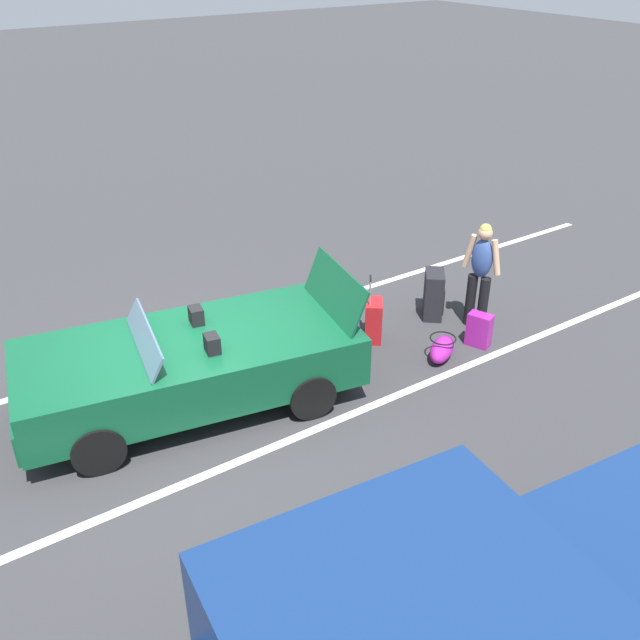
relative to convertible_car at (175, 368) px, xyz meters
name	(u,v)px	position (x,y,z in m)	size (l,w,h in m)	color
ground_plane	(195,403)	(-0.20, 0.04, -0.59)	(80.00, 80.00, 0.00)	#333335
lot_line_near	(153,355)	(-0.20, -1.36, -0.59)	(18.00, 0.12, 0.01)	silver
lot_line_mid	(243,460)	(-0.20, 1.34, -0.59)	(18.00, 0.12, 0.01)	silver
lot_line_far	(392,633)	(-0.20, 4.04, -0.59)	(18.00, 0.12, 0.01)	silver
convertible_car	(175,368)	(0.00, 0.00, 0.00)	(4.39, 2.47, 1.52)	#0F4C2D
suitcase_large_black	(434,295)	(-4.27, -0.03, -0.22)	(0.52, 0.55, 0.74)	black
suitcase_medium_bright	(373,320)	(-3.06, 0.02, -0.28)	(0.43, 0.46, 1.00)	red
suitcase_small_carryon	(479,330)	(-4.23, 1.00, -0.34)	(0.31, 0.39, 0.50)	#991E8C
duffel_bag	(442,349)	(-3.54, 0.98, -0.43)	(0.70, 0.59, 0.34)	#991E8C
traveler_person	(481,270)	(-4.59, 0.56, 0.34)	(0.32, 0.59, 1.65)	black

